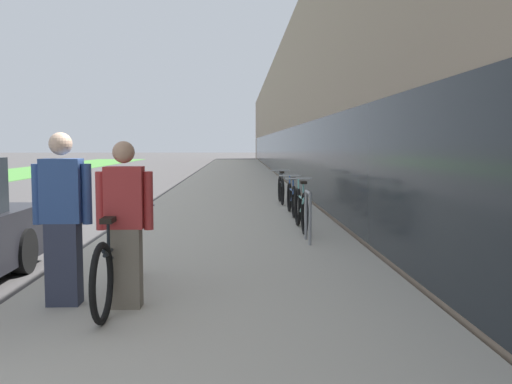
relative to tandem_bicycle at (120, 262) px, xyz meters
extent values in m
cube|color=#BCB5A5|center=(1.02, 19.00, -0.44)|extent=(4.38, 70.00, 0.10)
cube|color=gray|center=(8.26, 27.00, 2.80)|extent=(10.00, 70.00, 6.58)
cube|color=#1E2328|center=(3.30, 27.00, 0.76)|extent=(0.10, 63.00, 2.20)
torus|color=black|center=(0.00, 0.81, -0.02)|extent=(0.06, 0.74, 0.74)
torus|color=black|center=(0.00, -0.80, -0.02)|extent=(0.06, 0.74, 0.74)
cylinder|color=black|center=(0.00, 0.01, 0.20)|extent=(0.04, 1.37, 0.04)
cylinder|color=black|center=(0.00, -0.31, 0.09)|extent=(0.04, 0.82, 0.34)
cylinder|color=black|center=(0.00, -0.51, 0.35)|extent=(0.03, 0.03, 0.30)
cube|color=black|center=(0.00, -0.51, 0.50)|extent=(0.11, 0.22, 0.05)
cylinder|color=black|center=(0.00, 0.68, 0.36)|extent=(0.03, 0.03, 0.32)
cylinder|color=silver|center=(0.00, 0.68, 0.52)|extent=(0.52, 0.03, 0.03)
cube|color=#756B5B|center=(0.11, -0.28, 0.00)|extent=(0.30, 0.22, 0.79)
cube|color=#B23333|center=(0.11, -0.28, 0.70)|extent=(0.37, 0.22, 0.60)
cylinder|color=#B23333|center=(-0.12, -0.28, 0.66)|extent=(0.09, 0.09, 0.57)
cylinder|color=#B23333|center=(0.34, -0.28, 0.66)|extent=(0.09, 0.09, 0.57)
sphere|color=tan|center=(0.11, -0.28, 1.14)|extent=(0.21, 0.21, 0.21)
cube|color=#33384C|center=(-0.53, -0.17, 0.02)|extent=(0.32, 0.23, 0.83)
cube|color=#33518E|center=(-0.53, -0.17, 0.75)|extent=(0.39, 0.23, 0.64)
cylinder|color=#33518E|center=(-0.77, -0.17, 0.72)|extent=(0.10, 0.10, 0.60)
cylinder|color=#33518E|center=(-0.28, -0.17, 0.72)|extent=(0.10, 0.10, 0.60)
sphere|color=beige|center=(-0.53, -0.17, 1.22)|extent=(0.23, 0.23, 0.23)
cylinder|color=gray|center=(2.36, 3.12, 0.02)|extent=(0.05, 0.05, 0.82)
cylinder|color=gray|center=(2.36, 3.67, 0.02)|extent=(0.05, 0.05, 0.82)
cylinder|color=gray|center=(2.36, 3.40, 0.43)|extent=(0.05, 0.55, 0.05)
torus|color=black|center=(2.39, 5.30, -0.01)|extent=(0.06, 0.76, 0.76)
torus|color=black|center=(2.39, 4.16, -0.01)|extent=(0.06, 0.76, 0.76)
cylinder|color=#7AD1C6|center=(2.39, 4.73, 0.21)|extent=(0.04, 0.97, 0.04)
cylinder|color=#7AD1C6|center=(2.39, 4.50, 0.11)|extent=(0.04, 0.59, 0.34)
cylinder|color=#7AD1C6|center=(2.39, 4.36, 0.37)|extent=(0.03, 0.03, 0.31)
cube|color=black|center=(2.39, 4.36, 0.53)|extent=(0.11, 0.22, 0.05)
cylinder|color=#7AD1C6|center=(2.39, 5.21, 0.38)|extent=(0.03, 0.03, 0.33)
cylinder|color=silver|center=(2.39, 5.21, 0.54)|extent=(0.52, 0.03, 0.03)
torus|color=black|center=(2.43, 7.65, -0.04)|extent=(0.06, 0.70, 0.70)
torus|color=black|center=(2.43, 6.50, -0.04)|extent=(0.06, 0.70, 0.70)
cylinder|color=#2D56A8|center=(2.43, 7.07, 0.17)|extent=(0.04, 0.97, 0.04)
cylinder|color=#2D56A8|center=(2.43, 6.84, 0.07)|extent=(0.04, 0.59, 0.32)
cylinder|color=#2D56A8|center=(2.43, 6.71, 0.31)|extent=(0.03, 0.03, 0.29)
cube|color=black|center=(2.43, 6.71, 0.46)|extent=(0.11, 0.22, 0.05)
cylinder|color=#2D56A8|center=(2.43, 7.55, 0.32)|extent=(0.03, 0.03, 0.30)
cylinder|color=silver|center=(2.43, 7.55, 0.47)|extent=(0.52, 0.03, 0.03)
torus|color=black|center=(2.38, 10.09, -0.04)|extent=(0.06, 0.70, 0.70)
torus|color=black|center=(2.38, 9.12, -0.04)|extent=(0.06, 0.70, 0.70)
cylinder|color=black|center=(2.38, 9.60, 0.17)|extent=(0.04, 0.82, 0.04)
cylinder|color=black|center=(2.38, 9.41, 0.07)|extent=(0.04, 0.50, 0.32)
cylinder|color=black|center=(2.38, 9.29, 0.32)|extent=(0.03, 0.03, 0.29)
cube|color=black|center=(2.38, 9.29, 0.46)|extent=(0.11, 0.22, 0.05)
cylinder|color=black|center=(2.38, 10.01, 0.33)|extent=(0.03, 0.03, 0.31)
cylinder|color=silver|center=(2.38, 10.01, 0.48)|extent=(0.52, 0.03, 0.03)
cylinder|color=black|center=(-1.63, 1.67, -0.19)|extent=(0.22, 0.60, 0.60)
camera|label=1|loc=(1.22, -5.84, 1.22)|focal=40.00mm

